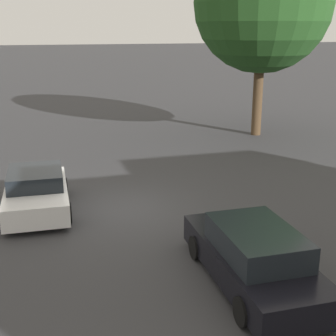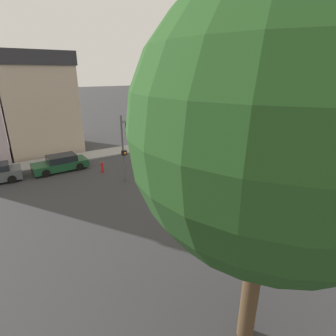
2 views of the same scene
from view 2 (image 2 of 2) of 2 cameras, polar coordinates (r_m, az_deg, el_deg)
ground_plane at (r=20.83m, az=15.15°, el=-3.32°), size 300.00×300.00×0.00m
rowhouse_backdrop at (r=30.84m, az=-32.22°, el=12.04°), size 7.35×13.20×11.12m
street_tree at (r=6.78m, az=21.89°, el=7.76°), size 6.99×6.99×10.26m
traffic_signal at (r=19.82m, az=-8.63°, el=6.82°), size 0.61×1.74×5.17m
crossing_car_0 at (r=22.10m, az=20.60°, el=-0.81°), size 4.01×2.09×1.32m
crossing_car_1 at (r=22.98m, az=1.70°, el=1.38°), size 4.63×1.94×1.41m
parked_car_0 at (r=24.44m, az=-22.33°, el=0.95°), size 2.10×4.51×1.35m
fire_hydrant at (r=22.89m, az=-14.14°, el=0.22°), size 0.22×0.22×0.92m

